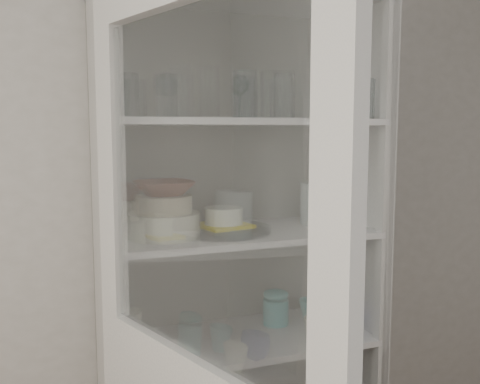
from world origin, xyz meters
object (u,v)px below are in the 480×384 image
object	(u,v)px
mug_blue	(343,316)
plate_stack_back	(158,215)
plate_stack_front	(164,225)
goblet_2	(242,99)
glass_platter	(224,230)
mug_white	(316,329)
cream_bowl	(164,204)
terracotta_bowl	(164,188)
teal_jar	(276,309)
pantry_cabinet	(234,310)
white_canister	(127,329)
goblet_3	(330,100)
measuring_cups	(159,348)
goblet_1	(168,94)
mug_teal	(311,310)
goblet_0	(168,96)
white_ramekin	(224,216)
yellow_trivet	(224,225)
grey_bowl_stack	(319,204)

from	to	relation	value
mug_blue	plate_stack_back	bearing A→B (deg)	172.68
plate_stack_front	goblet_2	bearing A→B (deg)	23.22
glass_platter	mug_white	world-z (taller)	glass_platter
cream_bowl	glass_platter	world-z (taller)	cream_bowl
terracotta_bowl	teal_jar	distance (m)	0.69
glass_platter	mug_blue	xyz separation A→B (m)	(0.48, -0.03, -0.37)
pantry_cabinet	white_canister	bearing A→B (deg)	-177.75
goblet_3	plate_stack_front	bearing A→B (deg)	-171.15
terracotta_bowl	measuring_cups	bearing A→B (deg)	-141.92
goblet_1	plate_stack_front	distance (m)	0.47
plate_stack_back	terracotta_bowl	size ratio (longest dim) A/B	0.95
mug_teal	teal_jar	size ratio (longest dim) A/B	0.78
plate_stack_back	cream_bowl	bearing A→B (deg)	-94.15
goblet_0	mug_teal	distance (m)	1.01
pantry_cabinet	goblet_1	bearing A→B (deg)	171.24
goblet_1	white_ramekin	world-z (taller)	goblet_1
pantry_cabinet	plate_stack_back	world-z (taller)	pantry_cabinet
pantry_cabinet	white_ramekin	world-z (taller)	pantry_cabinet
goblet_2	yellow_trivet	bearing A→B (deg)	-131.81
mug_white	white_canister	bearing A→B (deg)	167.14
goblet_0	yellow_trivet	xyz separation A→B (m)	(0.17, -0.09, -0.46)
goblet_3	cream_bowl	xyz separation A→B (m)	(-0.70, -0.11, -0.37)
goblet_3	mug_teal	bearing A→B (deg)	-160.57
plate_stack_front	mug_white	world-z (taller)	plate_stack_front
yellow_trivet	white_canister	distance (m)	0.50
plate_stack_front	teal_jar	bearing A→B (deg)	11.51
goblet_3	yellow_trivet	bearing A→B (deg)	-168.49
mug_white	glass_platter	bearing A→B (deg)	161.86
white_ramekin	mug_blue	xyz separation A→B (m)	(0.48, -0.03, -0.42)
goblet_1	cream_bowl	distance (m)	0.40
yellow_trivet	mug_white	distance (m)	0.51
mug_blue	grey_bowl_stack	bearing A→B (deg)	147.17
white_ramekin	mug_white	size ratio (longest dim) A/B	1.47
glass_platter	white_canister	bearing A→B (deg)	169.08
goblet_0	measuring_cups	bearing A→B (deg)	-120.91
teal_jar	plate_stack_back	bearing A→B (deg)	174.61
terracotta_bowl	mug_teal	distance (m)	0.81
plate_stack_front	white_canister	xyz separation A→B (m)	(-0.12, 0.08, -0.38)
pantry_cabinet	mug_blue	size ratio (longest dim) A/B	19.06
mug_white	white_canister	world-z (taller)	white_canister
pantry_cabinet	goblet_0	size ratio (longest dim) A/B	12.99
mug_teal	mug_white	size ratio (longest dim) A/B	1.02
white_ramekin	mug_blue	size ratio (longest dim) A/B	1.23
plate_stack_front	mug_white	xyz separation A→B (m)	(0.53, -0.11, -0.40)
grey_bowl_stack	measuring_cups	size ratio (longest dim) A/B	1.61
pantry_cabinet	goblet_3	world-z (taller)	pantry_cabinet
goblet_1	measuring_cups	world-z (taller)	goblet_1
goblet_2	measuring_cups	bearing A→B (deg)	-155.38
white_ramekin	grey_bowl_stack	world-z (taller)	grey_bowl_stack
white_ramekin	measuring_cups	size ratio (longest dim) A/B	1.36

